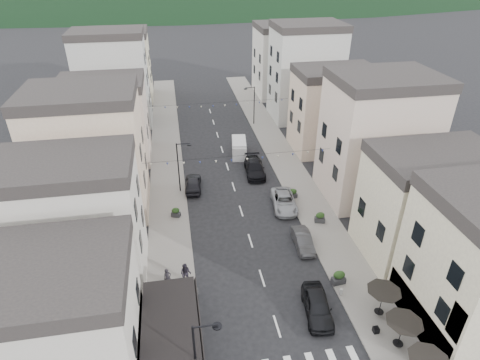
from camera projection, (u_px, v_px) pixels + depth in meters
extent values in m
cube|color=slate|center=(167.00, 167.00, 50.26)|extent=(4.00, 76.00, 0.12)
cube|color=slate|center=(283.00, 158.00, 52.49)|extent=(4.00, 76.00, 0.12)
cube|color=beige|center=(35.00, 331.00, 24.11)|extent=(12.00, 8.00, 8.00)
cube|color=black|center=(170.00, 321.00, 25.71)|extent=(3.60, 7.50, 0.15)
cube|color=black|center=(198.00, 323.00, 26.23)|extent=(0.34, 7.50, 0.99)
cylinder|color=black|center=(194.00, 296.00, 29.74)|extent=(0.10, 0.10, 3.20)
cube|color=beige|center=(75.00, 227.00, 31.41)|extent=(10.00, 7.00, 10.00)
cube|color=#262323|center=(59.00, 165.00, 28.64)|extent=(10.20, 7.14, 1.00)
cube|color=#C3AA92|center=(91.00, 158.00, 39.41)|extent=(10.00, 8.00, 12.00)
cube|color=#262323|center=(77.00, 94.00, 36.14)|extent=(10.20, 8.16, 1.00)
cube|color=#C8AEA2|center=(107.00, 124.00, 50.25)|extent=(10.00, 8.00, 9.50)
cube|color=#262323|center=(99.00, 83.00, 47.61)|extent=(10.20, 8.16, 1.00)
cube|color=#ABABA6|center=(114.00, 83.00, 59.58)|extent=(10.00, 7.00, 13.00)
cube|color=#262323|center=(106.00, 33.00, 56.05)|extent=(10.20, 7.14, 1.00)
cube|color=#B9AE93|center=(121.00, 68.00, 70.29)|extent=(10.00, 9.00, 11.00)
cube|color=#262323|center=(116.00, 33.00, 67.26)|extent=(10.20, 9.18, 1.00)
cube|color=#B9AE93|center=(426.00, 210.00, 34.29)|extent=(10.00, 7.00, 9.00)
cube|color=#262323|center=(441.00, 158.00, 31.77)|extent=(10.20, 7.14, 1.00)
cube|color=#C8AEA2|center=(376.00, 143.00, 41.91)|extent=(10.00, 8.00, 12.50)
cube|color=#262323|center=(388.00, 79.00, 38.51)|extent=(10.20, 8.16, 1.00)
cube|color=#C3AA92|center=(332.00, 113.00, 52.75)|extent=(10.00, 7.00, 10.00)
cube|color=#262323|center=(337.00, 72.00, 49.98)|extent=(10.20, 7.14, 1.00)
cube|color=#ABABA6|center=(305.00, 75.00, 62.07)|extent=(10.00, 8.00, 13.50)
cube|color=#262323|center=(309.00, 26.00, 58.42)|extent=(10.20, 8.16, 1.00)
cube|color=beige|center=(284.00, 63.00, 72.79)|extent=(10.00, 9.00, 11.50)
cube|color=#262323|center=(286.00, 26.00, 69.64)|extent=(10.20, 9.18, 1.00)
cylinder|color=black|center=(400.00, 336.00, 27.08)|extent=(0.06, 0.06, 2.30)
cone|color=black|center=(404.00, 324.00, 26.52)|extent=(2.50, 2.50, 0.55)
cylinder|color=black|center=(398.00, 343.00, 27.47)|extent=(0.70, 0.70, 0.04)
cylinder|color=black|center=(381.00, 304.00, 29.46)|extent=(0.06, 0.06, 2.30)
cone|color=black|center=(383.00, 293.00, 28.90)|extent=(2.50, 2.50, 0.55)
cylinder|color=black|center=(379.00, 311.00, 29.85)|extent=(0.70, 0.70, 0.04)
cylinder|color=black|center=(205.00, 326.00, 22.11)|extent=(1.40, 0.10, 0.10)
cylinder|color=black|center=(217.00, 326.00, 22.28)|extent=(0.56, 0.56, 0.08)
cylinder|color=black|center=(178.00, 168.00, 43.88)|extent=(0.14, 0.14, 6.00)
cylinder|color=black|center=(183.00, 144.00, 42.52)|extent=(1.40, 0.10, 0.10)
cylinder|color=black|center=(189.00, 145.00, 42.70)|extent=(0.56, 0.56, 0.08)
cylinder|color=black|center=(254.00, 106.00, 61.01)|extent=(0.14, 0.14, 6.00)
cylinder|color=black|center=(250.00, 88.00, 59.45)|extent=(1.40, 0.10, 0.10)
cylinder|color=black|center=(246.00, 89.00, 59.42)|extent=(0.56, 0.56, 0.08)
cylinder|color=gray|center=(199.00, 334.00, 28.23)|extent=(0.26, 0.26, 0.60)
cylinder|color=gray|center=(196.00, 302.00, 30.78)|extent=(0.26, 0.26, 0.60)
cylinder|color=gray|center=(341.00, 292.00, 31.63)|extent=(0.26, 0.26, 0.60)
cylinder|color=black|center=(239.00, 156.00, 39.87)|extent=(19.00, 0.02, 0.02)
cone|color=beige|center=(151.00, 164.00, 38.67)|extent=(0.28, 0.28, 0.24)
cone|color=navy|center=(167.00, 164.00, 38.95)|extent=(0.28, 0.28, 0.24)
cone|color=beige|center=(184.00, 163.00, 39.23)|extent=(0.28, 0.28, 0.24)
cone|color=navy|center=(200.00, 163.00, 39.50)|extent=(0.28, 0.28, 0.24)
cone|color=beige|center=(216.00, 162.00, 39.75)|extent=(0.28, 0.28, 0.24)
cone|color=navy|center=(232.00, 161.00, 40.00)|extent=(0.28, 0.28, 0.24)
cone|color=beige|center=(247.00, 159.00, 40.24)|extent=(0.28, 0.28, 0.24)
cone|color=navy|center=(263.00, 158.00, 40.46)|extent=(0.28, 0.28, 0.24)
cone|color=beige|center=(278.00, 156.00, 40.68)|extent=(0.28, 0.28, 0.24)
cone|color=navy|center=(293.00, 155.00, 40.88)|extent=(0.28, 0.28, 0.24)
cone|color=beige|center=(308.00, 153.00, 41.08)|extent=(0.28, 0.28, 0.24)
cone|color=navy|center=(323.00, 151.00, 41.27)|extent=(0.28, 0.28, 0.24)
cylinder|color=black|center=(219.00, 102.00, 53.49)|extent=(19.00, 0.02, 0.02)
cone|color=beige|center=(153.00, 108.00, 52.28)|extent=(0.28, 0.28, 0.24)
cone|color=navy|center=(165.00, 108.00, 52.56)|extent=(0.28, 0.28, 0.24)
cone|color=beige|center=(177.00, 107.00, 52.84)|extent=(0.28, 0.28, 0.24)
cone|color=navy|center=(189.00, 107.00, 53.11)|extent=(0.28, 0.28, 0.24)
cone|color=beige|center=(201.00, 107.00, 53.36)|extent=(0.28, 0.28, 0.24)
cone|color=navy|center=(213.00, 106.00, 53.61)|extent=(0.28, 0.28, 0.24)
cone|color=beige|center=(225.00, 106.00, 53.85)|extent=(0.28, 0.28, 0.24)
cone|color=navy|center=(236.00, 105.00, 54.07)|extent=(0.28, 0.28, 0.24)
cone|color=beige|center=(248.00, 104.00, 54.29)|extent=(0.28, 0.28, 0.24)
cone|color=navy|center=(259.00, 103.00, 54.49)|extent=(0.28, 0.28, 0.24)
cone|color=beige|center=(271.00, 101.00, 54.69)|extent=(0.28, 0.28, 0.24)
cone|color=navy|center=(282.00, 100.00, 54.88)|extent=(0.28, 0.28, 0.24)
imported|color=black|center=(317.00, 306.00, 29.92)|extent=(2.47, 4.87, 1.59)
imported|color=#333235|center=(303.00, 240.00, 36.79)|extent=(1.59, 4.10, 1.33)
imported|color=#919399|center=(284.00, 201.00, 42.32)|extent=(2.99, 5.48, 1.46)
imported|color=black|center=(255.00, 168.00, 48.58)|extent=(2.61, 5.62, 1.59)
imported|color=black|center=(193.00, 183.00, 45.50)|extent=(2.17, 4.58, 1.51)
cube|color=silver|center=(239.00, 148.00, 53.09)|extent=(2.40, 4.74, 1.89)
cube|color=silver|center=(239.00, 143.00, 52.10)|extent=(2.15, 3.24, 0.47)
cylinder|color=black|center=(234.00, 158.00, 51.91)|extent=(0.32, 0.69, 0.66)
cylinder|color=black|center=(245.00, 158.00, 51.96)|extent=(0.32, 0.69, 0.66)
cylinder|color=black|center=(233.00, 146.00, 54.85)|extent=(0.32, 0.69, 0.66)
cylinder|color=black|center=(244.00, 146.00, 54.89)|extent=(0.32, 0.69, 0.66)
imported|color=black|center=(168.00, 278.00, 32.17)|extent=(0.75, 0.62, 1.74)
imported|color=black|center=(186.00, 274.00, 32.49)|extent=(1.10, 0.96, 1.90)
cube|color=#2E2E31|center=(191.00, 293.00, 31.55)|extent=(1.20, 0.76, 0.57)
ellipsoid|color=black|center=(190.00, 287.00, 31.23)|extent=(1.00, 0.63, 0.72)
cube|color=#2A2A2C|center=(176.00, 214.00, 40.92)|extent=(1.02, 0.80, 0.45)
ellipsoid|color=black|center=(176.00, 210.00, 40.66)|extent=(0.80, 0.51, 0.58)
cube|color=#29292C|center=(338.00, 280.00, 32.77)|extent=(1.17, 0.73, 0.55)
ellipsoid|color=black|center=(339.00, 275.00, 32.46)|extent=(0.97, 0.62, 0.71)
cube|color=#2C2C2E|center=(320.00, 220.00, 40.07)|extent=(1.11, 0.76, 0.50)
ellipsoid|color=black|center=(320.00, 215.00, 39.79)|extent=(0.89, 0.56, 0.65)
cube|color=#2A2B2D|center=(293.00, 196.00, 43.98)|extent=(1.02, 0.62, 0.49)
ellipsoid|color=black|center=(293.00, 191.00, 43.71)|extent=(0.86, 0.54, 0.62)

